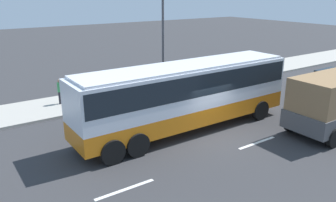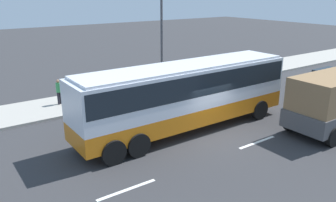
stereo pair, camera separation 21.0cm
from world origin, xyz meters
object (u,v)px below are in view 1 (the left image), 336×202
Objects in this scene: coach_bus at (186,90)px; car_silver_hatch at (333,79)px; pedestrian_at_crossing at (60,90)px; street_lamp at (165,32)px; pedestrian_near_curb at (123,82)px.

coach_bus reaches higher than car_silver_hatch.
car_silver_hatch is 19.27m from pedestrian_at_crossing.
pedestrian_at_crossing is (-17.74, 7.53, 0.28)m from car_silver_hatch.
car_silver_hatch is at bearing -28.93° from street_lamp.
street_lamp reaches higher than car_silver_hatch.
pedestrian_near_curb is at bearing 152.67° from car_silver_hatch.
coach_bus is at bearing -114.56° from street_lamp.
pedestrian_at_crossing is 7.75m from street_lamp.
coach_bus is 1.64× the size of street_lamp.
pedestrian_near_curb is 1.05× the size of pedestrian_at_crossing.
street_lamp is (2.87, -0.75, 3.19)m from pedestrian_near_curb.
pedestrian_at_crossing is at bearing 155.84° from car_silver_hatch.
pedestrian_at_crossing is 0.22× the size of street_lamp.
car_silver_hatch is 12.90m from street_lamp.
pedestrian_at_crossing is at bearing 82.67° from pedestrian_near_curb.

